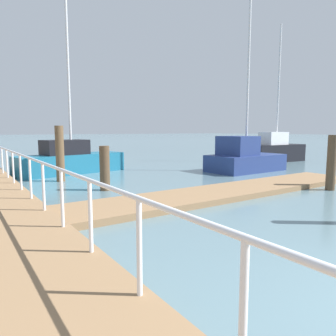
% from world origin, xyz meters
% --- Properties ---
extents(ground_plane, '(300.00, 300.00, 0.00)m').
position_xyz_m(ground_plane, '(0.00, 20.00, 0.00)').
color(ground_plane, slate).
extents(floating_dock, '(12.51, 2.00, 0.18)m').
position_xyz_m(floating_dock, '(2.76, 6.93, 0.09)').
color(floating_dock, '#93704C').
rests_on(floating_dock, ground_plane).
extents(boardwalk_railing, '(0.06, 27.34, 1.08)m').
position_xyz_m(boardwalk_railing, '(-3.15, 10.15, 1.22)').
color(boardwalk_railing, white).
rests_on(boardwalk_railing, boardwalk).
extents(dock_piling_1, '(0.32, 0.32, 1.99)m').
position_xyz_m(dock_piling_1, '(6.44, 5.40, 0.99)').
color(dock_piling_1, brown).
rests_on(dock_piling_1, ground_plane).
extents(dock_piling_3, '(0.36, 0.36, 1.60)m').
position_xyz_m(dock_piling_3, '(-0.32, 9.93, 0.80)').
color(dock_piling_3, brown).
rests_on(dock_piling_3, ground_plane).
extents(dock_piling_4, '(0.35, 0.35, 2.34)m').
position_xyz_m(dock_piling_4, '(-1.08, 12.86, 1.17)').
color(dock_piling_4, brown).
rests_on(dock_piling_4, ground_plane).
extents(moored_boat_0, '(4.49, 1.71, 9.10)m').
position_xyz_m(moored_boat_0, '(13.50, 13.09, 0.83)').
color(moored_boat_0, black).
rests_on(moored_boat_0, ground_plane).
extents(moored_boat_2, '(4.22, 2.27, 9.22)m').
position_xyz_m(moored_boat_2, '(7.83, 10.79, 0.72)').
color(moored_boat_2, navy).
rests_on(moored_boat_2, ground_plane).
extents(moored_boat_4, '(5.58, 2.53, 9.21)m').
position_xyz_m(moored_boat_4, '(0.03, 15.12, 0.69)').
color(moored_boat_4, '#1E6B8C').
rests_on(moored_boat_4, ground_plane).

